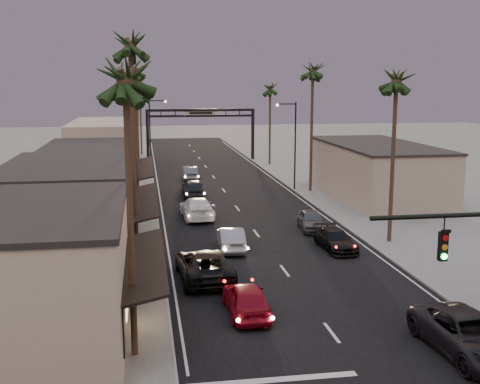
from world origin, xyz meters
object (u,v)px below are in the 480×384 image
object	(u,v)px
palm_lb	(130,39)
oncoming_silver	(231,239)
palm_la	(125,69)
palm_ra	(397,75)
oncoming_pickup	(204,265)
arch	(201,121)
curbside_near	(470,335)
curbside_black	(336,240)
palm_ld	(136,69)
palm_far	(140,79)
palm_lc	(134,88)
streetlight_left	(152,130)
streetlight_right	(293,139)
palm_rc	(270,86)
oncoming_red	(246,299)
palm_rb	(313,67)

from	to	relation	value
palm_lb	oncoming_silver	xyz separation A→B (m)	(6.15, 2.02, -12.63)
palm_la	palm_ra	bearing A→B (deg)	41.09
oncoming_pickup	arch	bearing A→B (deg)	-98.42
arch	palm_ra	size ratio (longest dim) A/B	1.15
curbside_near	oncoming_pickup	bearing A→B (deg)	127.70
palm_ra	curbside_black	distance (m)	11.62
palm_ld	palm_ra	bearing A→B (deg)	-60.98
palm_ld	palm_far	bearing A→B (deg)	89.25
palm_lc	curbside_black	world-z (taller)	palm_lc
arch	oncoming_silver	distance (m)	46.29
streetlight_left	palm_lb	bearing A→B (deg)	-92.67
palm_lc	oncoming_pickup	xyz separation A→B (m)	(3.76, -17.77, -9.62)
streetlight_right	streetlight_left	bearing A→B (deg)	136.79
streetlight_left	palm_rc	xyz separation A→B (m)	(15.52, 6.00, 5.14)
palm_ra	oncoming_pickup	xyz separation A→B (m)	(-13.44, -5.77, -10.60)
palm_lc	oncoming_silver	size ratio (longest dim) A/B	2.68
streetlight_left	oncoming_pickup	distance (m)	40.08
palm_lc	curbside_near	world-z (taller)	palm_lc
streetlight_left	palm_far	bearing A→B (deg)	93.95
palm_ra	oncoming_red	distance (m)	19.60
palm_lc	palm_far	bearing A→B (deg)	89.59
palm_lc	oncoming_silver	bearing A→B (deg)	-62.81
streetlight_left	palm_far	world-z (taller)	palm_far
palm_lc	oncoming_silver	distance (m)	16.60
palm_lb	palm_ld	bearing A→B (deg)	90.00
palm_ra	arch	bearing A→B (deg)	100.59
palm_la	oncoming_pickup	size ratio (longest dim) A/B	2.17
streetlight_right	curbside_near	size ratio (longest dim) A/B	1.48
palm_rb	curbside_near	xyz separation A→B (m)	(-3.75, -36.96, -11.57)
palm_ld	palm_la	bearing A→B (deg)	-90.00
arch	palm_lb	distance (m)	49.39
palm_ld	palm_far	distance (m)	23.02
streetlight_left	palm_lb	xyz separation A→B (m)	(-1.68, -36.00, 8.06)
streetlight_right	streetlight_left	xyz separation A→B (m)	(-13.84, 13.00, 0.00)
arch	palm_ld	distance (m)	18.61
palm_rc	curbside_black	bearing A→B (deg)	-95.87
oncoming_pickup	curbside_black	size ratio (longest dim) A/B	1.32
palm_la	oncoming_red	xyz separation A→B (m)	(5.22, 3.73, -10.65)
streetlight_right	oncoming_pickup	distance (m)	29.58
palm_la	palm_lc	size ratio (longest dim) A/B	1.08
palm_lc	oncoming_pickup	world-z (taller)	palm_lc
oncoming_pickup	curbside_near	world-z (taller)	oncoming_pickup
palm_ra	palm_far	bearing A→B (deg)	107.38
streetlight_left	oncoming_pickup	size ratio (longest dim) A/B	1.48
arch	oncoming_silver	size ratio (longest dim) A/B	3.33
arch	streetlight_left	bearing A→B (deg)	-119.97
palm_lc	oncoming_red	bearing A→B (deg)	-77.36
palm_rb	curbside_black	bearing A→B (deg)	-101.32
palm_rb	palm_rc	world-z (taller)	palm_rb
oncoming_pickup	palm_la	bearing A→B (deg)	64.75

